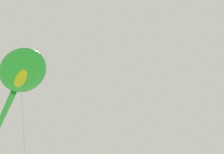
% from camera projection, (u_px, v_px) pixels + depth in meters
% --- Properties ---
extents(big_show_kite, '(7.71, 13.31, 13.64)m').
position_uv_depth(big_show_kite, '(21.00, 76.00, 18.33)').
color(big_show_kite, green).
rests_on(big_show_kite, ground).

